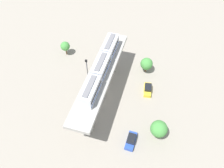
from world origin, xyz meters
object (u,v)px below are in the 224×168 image
object	(u,v)px
parked_car_blue	(131,140)
signal_post	(88,76)
tree_far_corner	(65,46)
train	(101,67)
parked_car_yellow	(148,89)
tree_near_viaduct	(147,64)
tree_mid_lot	(159,129)

from	to	relation	value
parked_car_blue	signal_post	bearing A→B (deg)	142.99
tree_far_corner	signal_post	xyz separation A→B (m)	(11.36, -11.36, 3.13)
train	parked_car_blue	bearing A→B (deg)	-46.81
tree_far_corner	parked_car_yellow	bearing A→B (deg)	-15.50
train	tree_far_corner	xyz separation A→B (m)	(-14.76, 11.46, -7.18)
train	signal_post	xyz separation A→B (m)	(-3.40, 0.11, -4.05)
parked_car_yellow	tree_near_viaduct	distance (m)	7.25
train	parked_car_yellow	world-z (taller)	train
tree_far_corner	signal_post	size ratio (longest dim) A/B	0.39
parked_car_blue	tree_far_corner	size ratio (longest dim) A/B	0.97
parked_car_yellow	tree_near_viaduct	xyz separation A→B (m)	(-1.78, 6.68, 2.17)
signal_post	tree_mid_lot	bearing A→B (deg)	-22.02
parked_car_yellow	parked_car_blue	size ratio (longest dim) A/B	1.04
parked_car_blue	parked_car_yellow	bearing A→B (deg)	87.97
parked_car_blue	tree_far_corner	distance (m)	32.88
train	tree_far_corner	bearing A→B (deg)	142.17
tree_near_viaduct	signal_post	xyz separation A→B (m)	(-12.27, -10.99, 3.27)
parked_car_blue	signal_post	size ratio (longest dim) A/B	0.38
parked_car_yellow	tree_far_corner	xyz separation A→B (m)	(-25.42, 7.05, 2.31)
parked_car_blue	signal_post	xyz separation A→B (m)	(-13.12, 10.47, 5.44)
tree_mid_lot	signal_post	world-z (taller)	signal_post
tree_mid_lot	train	bearing A→B (deg)	153.91
parked_car_blue	train	bearing A→B (deg)	134.76
train	tree_near_viaduct	world-z (taller)	train
tree_near_viaduct	tree_mid_lot	xyz separation A→B (m)	(6.00, -18.38, 0.12)
tree_near_viaduct	tree_far_corner	bearing A→B (deg)	179.12
train	parked_car_blue	distance (m)	17.09
parked_car_yellow	signal_post	world-z (taller)	signal_post
train	tree_far_corner	world-z (taller)	train
tree_near_viaduct	parked_car_yellow	bearing A→B (deg)	-75.07
tree_far_corner	signal_post	distance (m)	16.37
tree_mid_lot	signal_post	size ratio (longest dim) A/B	0.43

